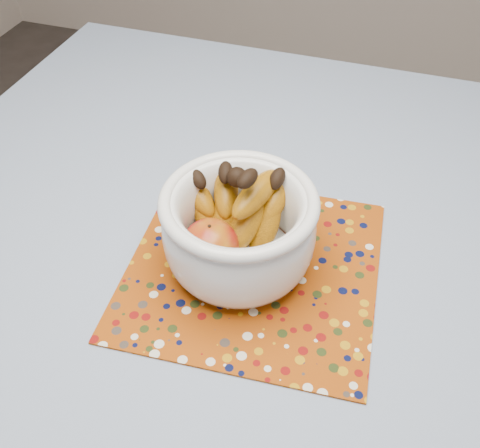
{
  "coord_description": "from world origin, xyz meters",
  "views": [
    {
      "loc": [
        0.19,
        -0.61,
        1.43
      ],
      "look_at": [
        0.0,
        -0.04,
        0.85
      ],
      "focal_mm": 42.0,
      "sensor_mm": 36.0,
      "label": 1
    }
  ],
  "objects": [
    {
      "name": "placemat",
      "position": [
        0.03,
        -0.05,
        0.76
      ],
      "size": [
        0.41,
        0.41,
        0.0
      ],
      "primitive_type": "cube",
      "rotation": [
        0.0,
        0.0,
        0.08
      ],
      "color": "#8A3707",
      "rests_on": "tablecloth"
    },
    {
      "name": "tablecloth",
      "position": [
        0.0,
        0.0,
        0.76
      ],
      "size": [
        1.32,
        1.32,
        0.01
      ],
      "primitive_type": "cube",
      "color": "slate",
      "rests_on": "table"
    },
    {
      "name": "fruit_bowl",
      "position": [
        -0.0,
        -0.04,
        0.84
      ],
      "size": [
        0.26,
        0.24,
        0.18
      ],
      "color": "white",
      "rests_on": "placemat"
    },
    {
      "name": "table",
      "position": [
        0.0,
        0.0,
        0.67
      ],
      "size": [
        1.2,
        1.2,
        0.75
      ],
      "color": "brown",
      "rests_on": "ground"
    }
  ]
}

